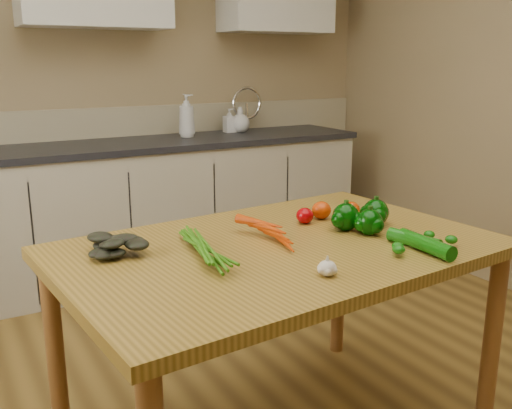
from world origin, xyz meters
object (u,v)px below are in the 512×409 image
object	(u,v)px
pepper_a	(346,217)
tomato_c	(351,209)
pepper_b	(376,212)
leafy_greens	(114,238)
pepper_c	(370,222)
soap_bottle_c	(240,120)
zucchini_b	(426,244)
tomato_a	(305,216)
tomato_b	(321,210)
soap_bottle_b	(229,120)
table	(279,268)
carrot_bunch	(250,235)
garlic_bulb	(327,268)
zucchini_a	(414,240)
soap_bottle_a	(187,116)

from	to	relation	value
pepper_a	tomato_c	size ratio (longest dim) A/B	1.49
pepper_b	tomato_c	size ratio (longest dim) A/B	1.47
leafy_greens	pepper_c	xyz separation A→B (m)	(0.86, -0.25, -0.01)
soap_bottle_c	zucchini_b	bearing A→B (deg)	-59.19
soap_bottle_c	tomato_a	bearing A→B (deg)	-66.58
soap_bottle_c	tomato_b	xyz separation A→B (m)	(-0.64, -1.89, -0.16)
pepper_a	tomato_a	distance (m)	0.17
soap_bottle_b	tomato_a	world-z (taller)	soap_bottle_b
table	carrot_bunch	distance (m)	0.16
garlic_bulb	leafy_greens	bearing A→B (deg)	133.91
soap_bottle_c	garlic_bulb	world-z (taller)	soap_bottle_c
pepper_a	pepper_b	size ratio (longest dim) A/B	1.01
table	tomato_b	distance (m)	0.39
tomato_b	tomato_c	distance (m)	0.13
tomato_b	tomato_c	world-z (taller)	tomato_b
soap_bottle_c	zucchini_b	xyz separation A→B (m)	(-0.58, -2.39, -0.17)
leafy_greens	tomato_a	size ratio (longest dim) A/B	3.12
pepper_c	tomato_b	world-z (taller)	pepper_c
tomato_a	tomato_b	distance (m)	0.10
table	pepper_b	size ratio (longest dim) A/B	15.63
leafy_greens	pepper_c	size ratio (longest dim) A/B	2.26
pepper_a	tomato_b	world-z (taller)	pepper_a
soap_bottle_b	pepper_a	size ratio (longest dim) A/B	1.70
table	pepper_a	distance (m)	0.34
pepper_b	tomato_c	world-z (taller)	pepper_b
pepper_c	soap_bottle_c	bearing A→B (deg)	73.98
soap_bottle_b	soap_bottle_c	world-z (taller)	soap_bottle_c
pepper_c	tomato_a	xyz separation A→B (m)	(-0.12, 0.24, -0.02)
soap_bottle_c	pepper_a	bearing A→B (deg)	-63.14
pepper_b	tomato_b	size ratio (longest dim) A/B	1.29
soap_bottle_c	pepper_c	size ratio (longest dim) A/B	1.91
pepper_b	zucchini_a	bearing A→B (deg)	-103.43
table	tomato_a	distance (m)	0.30
zucchini_a	tomato_a	bearing A→B (deg)	110.79
table	tomato_b	xyz separation A→B (m)	(0.32, 0.19, 0.12)
carrot_bunch	garlic_bulb	distance (m)	0.37
leafy_greens	tomato_c	bearing A→B (deg)	-1.47
zucchini_a	soap_bottle_c	bearing A→B (deg)	76.07
leafy_greens	garlic_bulb	bearing A→B (deg)	-46.09
soap_bottle_b	leafy_greens	world-z (taller)	soap_bottle_b
soap_bottle_c	tomato_a	xyz separation A→B (m)	(-0.74, -1.91, -0.17)
soap_bottle_a	garlic_bulb	world-z (taller)	soap_bottle_a
carrot_bunch	zucchini_b	bearing A→B (deg)	-41.72
pepper_a	carrot_bunch	bearing A→B (deg)	177.10
tomato_b	zucchini_a	size ratio (longest dim) A/B	0.40
soap_bottle_b	zucchini_a	xyz separation A→B (m)	(-0.50, -2.35, -0.17)
soap_bottle_a	carrot_bunch	size ratio (longest dim) A/B	1.05
zucchini_a	soap_bottle_a	bearing A→B (deg)	86.63
table	pepper_b	world-z (taller)	pepper_b
leafy_greens	pepper_a	distance (m)	0.84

